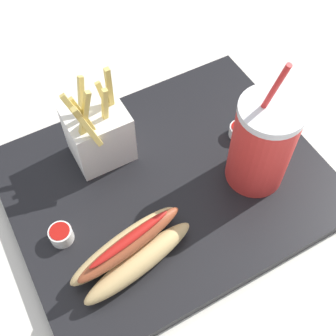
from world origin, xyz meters
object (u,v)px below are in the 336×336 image
object	(u,v)px
ketchup_cup_1	(239,130)
ketchup_cup_2	(61,234)
hot_dog_1	(132,251)
soda_cup	(262,144)
fries_basket	(99,133)

from	to	relation	value
ketchup_cup_1	ketchup_cup_2	size ratio (longest dim) A/B	1.01
hot_dog_1	ketchup_cup_1	size ratio (longest dim) A/B	5.48
hot_dog_1	ketchup_cup_1	world-z (taller)	hot_dog_1
soda_cup	ketchup_cup_1	size ratio (longest dim) A/B	7.00
ketchup_cup_1	hot_dog_1	bearing A→B (deg)	23.86
soda_cup	ketchup_cup_2	size ratio (longest dim) A/B	7.09
soda_cup	hot_dog_1	world-z (taller)	soda_cup
fries_basket	hot_dog_1	bearing A→B (deg)	78.47
soda_cup	ketchup_cup_2	xyz separation A→B (m)	(0.28, -0.04, -0.06)
hot_dog_1	ketchup_cup_1	xyz separation A→B (m)	(-0.24, -0.10, -0.01)
fries_basket	soda_cup	bearing A→B (deg)	141.48
soda_cup	ketchup_cup_1	world-z (taller)	soda_cup
fries_basket	ketchup_cup_1	world-z (taller)	fries_basket
fries_basket	ketchup_cup_2	world-z (taller)	fries_basket
soda_cup	hot_dog_1	bearing A→B (deg)	8.78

